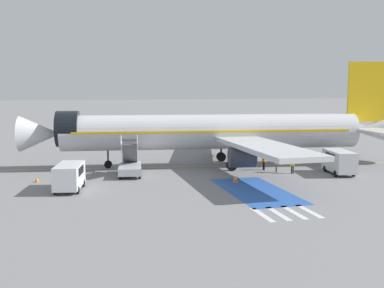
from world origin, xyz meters
TOP-DOWN VIEW (x-y plane):
  - ground_plane at (0.00, 0.00)m, footprint 600.00×600.00m
  - apron_leadline_yellow at (1.03, -0.01)m, footprint 76.14×10.65m
  - apron_stand_patch_blue at (1.03, -12.72)m, footprint 4.96×11.04m
  - apron_walkway_bar_0 at (-1.37, -19.64)m, footprint 0.44×3.60m
  - apron_walkway_bar_1 at (-0.17, -19.64)m, footprint 0.44×3.60m
  - apron_walkway_bar_2 at (1.03, -19.64)m, footprint 0.44×3.60m
  - apron_walkway_bar_3 at (2.23, -19.64)m, footprint 0.44×3.60m
  - airliner at (1.70, -0.11)m, footprint 42.98×34.34m
  - boarding_stairs_forward at (-8.52, -3.22)m, footprint 2.83×5.44m
  - fuel_tanker at (6.28, 22.59)m, footprint 3.10×10.74m
  - service_van_0 at (12.15, -7.84)m, footprint 2.69×4.73m
  - service_van_2 at (-14.33, -8.50)m, footprint 2.77×4.80m
  - ground_crew_0 at (5.68, -3.75)m, footprint 0.32×0.47m
  - ground_crew_1 at (6.39, -5.35)m, footprint 0.39×0.49m
  - ground_crew_2 at (7.72, -6.35)m, footprint 0.48×0.43m
  - traffic_cone_0 at (0.60, -8.88)m, footprint 0.57×0.57m
  - traffic_cone_1 at (-17.32, -4.32)m, footprint 0.42×0.42m
  - traffic_cone_2 at (-14.63, -3.25)m, footprint 0.52×0.52m

SIDE VIEW (x-z plane):
  - ground_plane at x=0.00m, z-range 0.00..0.00m
  - apron_leadline_yellow at x=1.03m, z-range 0.00..0.01m
  - apron_stand_patch_blue at x=1.03m, z-range 0.00..0.01m
  - apron_walkway_bar_0 at x=-1.37m, z-range 0.00..0.01m
  - apron_walkway_bar_1 at x=-0.17m, z-range 0.00..0.01m
  - apron_walkway_bar_2 at x=1.03m, z-range 0.00..0.01m
  - apron_walkway_bar_3 at x=2.23m, z-range 0.00..0.01m
  - traffic_cone_1 at x=-17.32m, z-range 0.00..0.47m
  - traffic_cone_2 at x=-14.63m, z-range 0.00..0.58m
  - traffic_cone_0 at x=0.60m, z-range 0.00..0.63m
  - ground_crew_2 at x=7.72m, z-range 0.11..1.72m
  - ground_crew_1 at x=6.39m, z-range 0.13..1.81m
  - boarding_stairs_forward at x=-8.52m, z-range -1.11..3.16m
  - ground_crew_0 at x=5.68m, z-range 0.15..2.00m
  - service_van_2 at x=-14.33m, z-range 0.22..2.47m
  - service_van_0 at x=12.15m, z-range 0.22..2.62m
  - fuel_tanker at x=6.28m, z-range 0.01..3.37m
  - airliner at x=1.70m, z-range -1.98..9.72m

